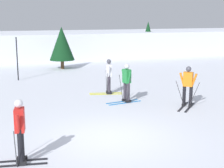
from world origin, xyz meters
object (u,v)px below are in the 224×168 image
trail_marker_pole (17,59)px  conifer_far_left (148,36)px  skier_orange (188,85)px  skier_white (109,75)px  skier_red (20,129)px  conifer_far_right (62,44)px  skier_green (127,82)px

trail_marker_pole → conifer_far_left: (12.68, 9.07, 0.60)m
skier_orange → conifer_far_left: conifer_far_left is taller
skier_white → conifer_far_left: 16.69m
skier_red → skier_orange: bearing=26.1°
trail_marker_pole → skier_orange: bearing=-53.3°
skier_orange → conifer_far_left: bearing=70.0°
skier_orange → conifer_far_right: size_ratio=0.57×
conifer_far_right → conifer_far_left: bearing=30.9°
skier_green → skier_red: (-4.90, -4.97, -0.00)m
skier_white → trail_marker_pole: trail_marker_pole is taller
trail_marker_pole → conifer_far_left: 15.60m
skier_green → skier_red: size_ratio=1.00×
skier_red → conifer_far_left: conifer_far_left is taller
skier_white → conifer_far_left: size_ratio=0.53×
conifer_far_left → skier_green: bearing=-118.1°
conifer_far_left → conifer_far_right: (-9.36, -5.61, -0.05)m
conifer_far_right → skier_orange: bearing=-76.0°
skier_green → trail_marker_pole: 8.07m
skier_red → conifer_far_right: size_ratio=0.57×
skier_green → skier_red: same height
conifer_far_right → skier_white: bearing=-85.9°
skier_orange → skier_white: 4.08m
skier_green → conifer_far_left: 18.13m
trail_marker_pole → conifer_far_left: conifer_far_left is taller
skier_red → skier_white: bearing=55.4°
skier_orange → trail_marker_pole: size_ratio=0.67×
skier_green → skier_orange: (2.14, -1.53, -0.00)m
skier_white → trail_marker_pole: 6.46m
skier_white → skier_red: bearing=-124.6°
trail_marker_pole → conifer_far_right: conifer_far_right is taller
skier_red → skier_orange: size_ratio=1.00×
skier_white → conifer_far_left: bearing=58.3°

